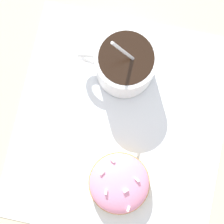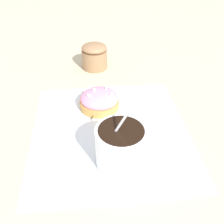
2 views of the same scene
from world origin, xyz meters
name	(u,v)px [view 1 (image 1 of 2)]	position (x,y,z in m)	size (l,w,h in m)	color
ground_plane	(118,125)	(0.00, 0.00, 0.00)	(3.00, 3.00, 0.00)	#C6B793
paper_napkin	(118,125)	(0.00, 0.00, 0.00)	(0.32, 0.29, 0.00)	white
coffee_cup	(122,63)	(0.08, 0.01, 0.04)	(0.08, 0.11, 0.12)	white
frosted_pastry	(117,183)	(-0.08, -0.01, 0.02)	(0.08, 0.08, 0.04)	#D19347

